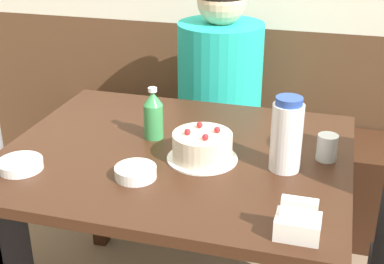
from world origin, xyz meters
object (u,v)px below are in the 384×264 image
object	(u,v)px
water_pitcher	(287,135)
glass_water_tall	(327,147)
bench_seat	(227,172)
napkin_holder	(298,223)
soju_bottle	(153,115)
bowl_soup_white	(20,165)
bowl_rice_small	(136,172)
birthday_cake	(202,147)
person_teal_shirt	(219,110)

from	to	relation	value
water_pitcher	glass_water_tall	distance (m)	0.17
bench_seat	water_pitcher	distance (m)	1.12
napkin_holder	bench_seat	bearing A→B (deg)	109.54
bench_seat	soju_bottle	size ratio (longest dim) A/B	10.10
bench_seat	bowl_soup_white	xyz separation A→B (m)	(-0.42, -1.08, 0.53)
soju_bottle	bowl_soup_white	size ratio (longest dim) A/B	1.33
water_pitcher	napkin_holder	size ratio (longest dim) A/B	2.11
bowl_rice_small	glass_water_tall	size ratio (longest dim) A/B	1.48
bench_seat	bowl_rice_small	size ratio (longest dim) A/B	14.69
napkin_holder	water_pitcher	bearing A→B (deg)	102.08
bowl_rice_small	bench_seat	bearing A→B (deg)	86.57
glass_water_tall	water_pitcher	bearing A→B (deg)	-140.47
water_pitcher	bowl_rice_small	world-z (taller)	water_pitcher
birthday_cake	bowl_rice_small	size ratio (longest dim) A/B	1.80
bench_seat	birthday_cake	size ratio (longest dim) A/B	8.15
bench_seat	napkin_holder	xyz separation A→B (m)	(0.43, -1.20, 0.55)
glass_water_tall	birthday_cake	bearing A→B (deg)	-164.22
water_pitcher	glass_water_tall	bearing A→B (deg)	39.53
soju_bottle	glass_water_tall	size ratio (longest dim) A/B	2.15
bowl_rice_small	bowl_soup_white	bearing A→B (deg)	-172.43
birthday_cake	napkin_holder	xyz separation A→B (m)	(0.33, -0.34, -0.01)
bowl_rice_small	glass_water_tall	bearing A→B (deg)	27.09
soju_bottle	bowl_soup_white	distance (m)	0.46
bowl_rice_small	glass_water_tall	xyz separation A→B (m)	(0.53, 0.27, 0.02)
bench_seat	soju_bottle	distance (m)	0.97
soju_bottle	bowl_rice_small	distance (m)	0.29
water_pitcher	napkin_holder	bearing A→B (deg)	-77.92
bowl_soup_white	bowl_rice_small	world-z (taller)	bowl_rice_small
water_pitcher	soju_bottle	world-z (taller)	water_pitcher
bench_seat	water_pitcher	world-z (taller)	water_pitcher
glass_water_tall	person_teal_shirt	xyz separation A→B (m)	(-0.50, 0.65, -0.18)
bench_seat	bowl_rice_small	xyz separation A→B (m)	(-0.06, -1.03, 0.53)
bowl_rice_small	person_teal_shirt	distance (m)	0.94
birthday_cake	person_teal_shirt	size ratio (longest dim) A/B	0.18
water_pitcher	bowl_rice_small	size ratio (longest dim) A/B	1.87
napkin_holder	person_teal_shirt	bearing A→B (deg)	112.44
napkin_holder	bowl_soup_white	xyz separation A→B (m)	(-0.85, 0.12, -0.02)
birthday_cake	bowl_soup_white	world-z (taller)	birthday_cake
birthday_cake	napkin_holder	distance (m)	0.47
birthday_cake	water_pitcher	xyz separation A→B (m)	(0.26, 0.01, 0.07)
glass_water_tall	soju_bottle	bearing A→B (deg)	179.22
water_pitcher	soju_bottle	xyz separation A→B (m)	(-0.46, 0.11, -0.03)
bench_seat	soju_bottle	bearing A→B (deg)	-97.99
birthday_cake	bowl_soup_white	bearing A→B (deg)	-157.39
soju_bottle	napkin_holder	bearing A→B (deg)	-40.19
bench_seat	birthday_cake	distance (m)	1.03
napkin_holder	bowl_soup_white	size ratio (longest dim) A/B	0.81
birthday_cake	water_pitcher	distance (m)	0.27
water_pitcher	glass_water_tall	xyz separation A→B (m)	(0.12, 0.10, -0.07)
water_pitcher	person_teal_shirt	distance (m)	0.87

